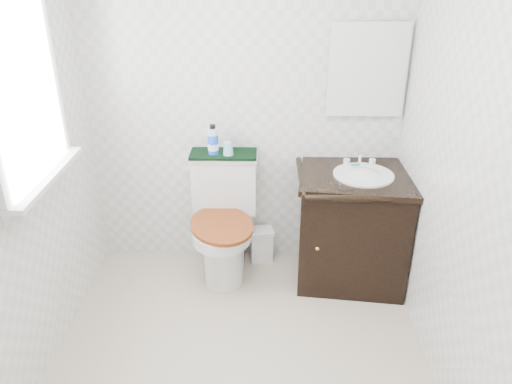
{
  "coord_description": "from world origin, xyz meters",
  "views": [
    {
      "loc": [
        0.13,
        -2.15,
        2.17
      ],
      "look_at": [
        0.08,
        0.75,
        0.75
      ],
      "focal_mm": 35.0,
      "sensor_mm": 36.0,
      "label": 1
    }
  ],
  "objects_px": {
    "cup": "(228,148)",
    "vanity": "(353,224)",
    "toilet": "(224,225)",
    "trash_bin": "(261,244)",
    "mouthwash_bottle": "(213,140)"
  },
  "relations": [
    {
      "from": "cup",
      "to": "vanity",
      "type": "bearing_deg",
      "value": -9.75
    },
    {
      "from": "toilet",
      "to": "cup",
      "type": "relative_size",
      "value": 9.71
    },
    {
      "from": "trash_bin",
      "to": "vanity",
      "type": "bearing_deg",
      "value": -16.83
    },
    {
      "from": "vanity",
      "to": "cup",
      "type": "distance_m",
      "value": 1.02
    },
    {
      "from": "trash_bin",
      "to": "mouthwash_bottle",
      "type": "height_order",
      "value": "mouthwash_bottle"
    },
    {
      "from": "toilet",
      "to": "cup",
      "type": "bearing_deg",
      "value": 67.83
    },
    {
      "from": "vanity",
      "to": "mouthwash_bottle",
      "type": "xyz_separation_m",
      "value": [
        -0.98,
        0.17,
        0.55
      ]
    },
    {
      "from": "mouthwash_bottle",
      "to": "toilet",
      "type": "bearing_deg",
      "value": -58.41
    },
    {
      "from": "toilet",
      "to": "mouthwash_bottle",
      "type": "bearing_deg",
      "value": 121.59
    },
    {
      "from": "toilet",
      "to": "mouthwash_bottle",
      "type": "relative_size",
      "value": 4.16
    },
    {
      "from": "vanity",
      "to": "trash_bin",
      "type": "height_order",
      "value": "vanity"
    },
    {
      "from": "toilet",
      "to": "cup",
      "type": "distance_m",
      "value": 0.57
    },
    {
      "from": "cup",
      "to": "trash_bin",
      "type": "bearing_deg",
      "value": 11.29
    },
    {
      "from": "vanity",
      "to": "trash_bin",
      "type": "xyz_separation_m",
      "value": [
        -0.65,
        0.2,
        -0.3
      ]
    },
    {
      "from": "trash_bin",
      "to": "mouthwash_bottle",
      "type": "distance_m",
      "value": 0.91
    }
  ]
}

